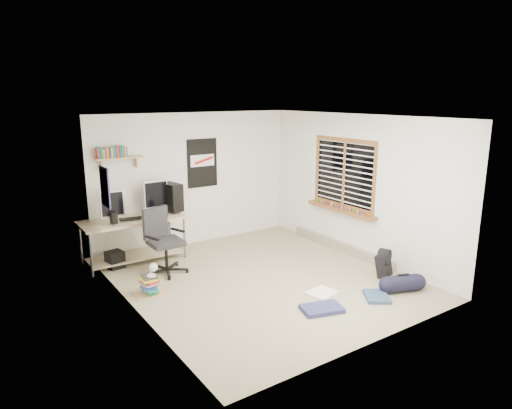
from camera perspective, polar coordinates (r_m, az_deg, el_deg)
floor at (r=7.22m, az=0.84°, el=-9.39°), size 4.00×4.50×0.01m
ceiling at (r=6.66m, az=0.92°, el=10.92°), size 4.00×4.50×0.01m
back_wall at (r=8.74m, az=-7.62°, el=3.15°), size 4.00×0.01×2.50m
left_wall at (r=5.95m, az=-15.18°, el=-2.13°), size 0.01×4.50×2.50m
right_wall at (r=8.12m, az=12.57°, el=2.15°), size 0.01×4.50×2.50m
desk at (r=8.14m, az=-15.03°, el=-4.42°), size 1.85×1.12×0.79m
monitor_left at (r=7.75m, az=-17.51°, el=-0.58°), size 0.40×0.12×0.43m
monitor_right at (r=8.17m, az=-12.40°, el=0.65°), size 0.45×0.13×0.49m
pc_tower at (r=8.30m, az=-10.55°, el=0.96°), size 0.29×0.50×0.49m
keyboard at (r=7.92m, az=-15.37°, el=-1.68°), size 0.40×0.19×0.02m
speaker_left at (r=7.68m, az=-17.35°, el=-1.63°), size 0.11×0.11×0.19m
speaker_right at (r=7.95m, az=-11.39°, el=-0.77°), size 0.12×0.12×0.19m
office_chair at (r=7.46m, az=-11.21°, el=-4.83°), size 0.88×0.88×1.06m
wall_shelf at (r=8.02m, az=-16.71°, el=5.60°), size 0.80×0.22×0.24m
poster_back_wall at (r=8.73m, az=-6.73°, el=5.17°), size 0.62×0.03×0.92m
poster_left_wall at (r=7.02m, az=-18.37°, el=2.10°), size 0.02×0.42×0.60m
window at (r=8.25m, az=10.87°, el=3.82°), size 0.10×1.50×1.26m
baseboard_heater at (r=8.59m, az=10.49°, el=-5.15°), size 0.08×2.50×0.18m
backpack at (r=7.51m, az=15.66°, el=-7.33°), size 0.32×0.29×0.35m
duffel_bag at (r=7.09m, az=17.84°, el=-9.26°), size 0.32×0.32×0.49m
tshirt at (r=6.78m, az=8.24°, el=-10.89°), size 0.46×0.40×0.04m
jeans_a at (r=6.30m, az=8.25°, el=-12.77°), size 0.61×0.48×0.06m
jeans_b at (r=6.81m, az=14.85°, el=-11.06°), size 0.50×0.53×0.05m
book_stack at (r=6.86m, az=-13.10°, el=-9.64°), size 0.58×0.54×0.32m
desk_lamp at (r=6.76m, az=-12.99°, el=-7.87°), size 0.18×0.25×0.22m
subwoofer at (r=7.99m, az=-17.21°, el=-6.60°), size 0.30×0.30×0.29m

